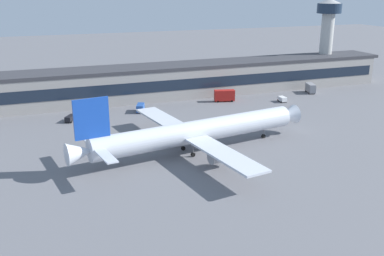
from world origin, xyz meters
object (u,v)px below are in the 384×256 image
object	(u,v)px
airliner	(194,132)
catering_truck	(224,95)
control_tower	(327,31)
crew_van	(140,107)
baggage_tug	(282,99)
traffic_cone_0	(226,161)
stair_truck	(311,88)
follow_me_car	(71,118)

from	to	relation	value
airliner	catering_truck	bearing A→B (deg)	57.46
control_tower	crew_van	size ratio (longest dim) A/B	6.17
control_tower	crew_van	xyz separation A→B (m)	(-86.33, -19.69, -20.09)
baggage_tug	traffic_cone_0	xyz separation A→B (m)	(-42.71, -44.88, -0.74)
stair_truck	traffic_cone_0	size ratio (longest dim) A/B	9.18
control_tower	crew_van	world-z (taller)	control_tower
follow_me_car	crew_van	xyz separation A→B (m)	(22.76, 3.14, 0.37)
control_tower	follow_me_car	size ratio (longest dim) A/B	7.34
control_tower	follow_me_car	xyz separation A→B (m)	(-109.08, -22.83, -20.46)
crew_van	follow_me_car	bearing A→B (deg)	-172.15
crew_van	catering_truck	bearing A→B (deg)	5.06
control_tower	catering_truck	distance (m)	60.53
airliner	catering_truck	world-z (taller)	airliner
traffic_cone_0	baggage_tug	bearing A→B (deg)	46.42
crew_van	traffic_cone_0	bearing A→B (deg)	-80.73
follow_me_car	baggage_tug	distance (m)	73.65
baggage_tug	crew_van	xyz separation A→B (m)	(-50.86, 5.10, 0.37)
control_tower	stair_truck	size ratio (longest dim) A/B	5.41
catering_truck	traffic_cone_0	distance (m)	57.72
control_tower	follow_me_car	world-z (taller)	control_tower
control_tower	stair_truck	distance (m)	31.10
traffic_cone_0	follow_me_car	bearing A→B (deg)	123.43
airliner	stair_truck	bearing A→B (deg)	34.26
baggage_tug	stair_truck	bearing A→B (deg)	25.35
airliner	catering_truck	distance (m)	52.02
stair_truck	traffic_cone_0	xyz separation A→B (m)	(-60.42, -53.26, -1.63)
control_tower	airliner	bearing A→B (deg)	-143.76
traffic_cone_0	catering_truck	bearing A→B (deg)	66.15
baggage_tug	crew_van	size ratio (longest dim) A/B	0.66
follow_me_car	traffic_cone_0	distance (m)	56.12
baggage_tug	catering_truck	bearing A→B (deg)	157.86
airliner	traffic_cone_0	bearing A→B (deg)	-62.87
follow_me_car	baggage_tug	size ratio (longest dim) A/B	1.28
stair_truck	catering_truck	distance (m)	37.09
baggage_tug	airliner	bearing A→B (deg)	-142.81
catering_truck	control_tower	bearing A→B (deg)	17.13
airliner	control_tower	distance (m)	103.91
airliner	control_tower	world-z (taller)	control_tower
control_tower	baggage_tug	size ratio (longest dim) A/B	9.38
airliner	crew_van	bearing A→B (deg)	94.95
follow_me_car	catering_truck	xyz separation A→B (m)	(54.24, 5.93, 1.20)
control_tower	traffic_cone_0	size ratio (longest dim) A/B	49.71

